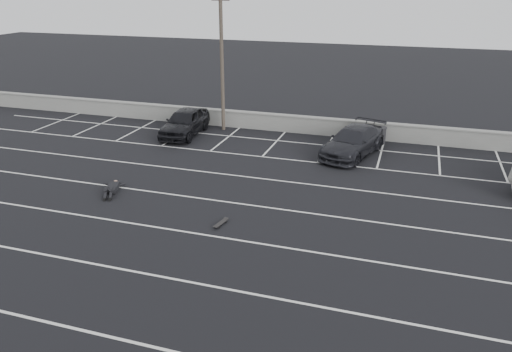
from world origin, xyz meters
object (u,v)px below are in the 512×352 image
(person, at_px, (113,185))
(skateboard, at_px, (221,223))
(car_right, at_px, (353,142))
(car_left, at_px, (185,122))
(utility_pole, at_px, (222,62))
(trash_bin, at_px, (381,135))

(person, bearing_deg, skateboard, -36.76)
(car_right, bearing_deg, car_left, -167.24)
(utility_pole, xyz_separation_m, person, (-1.23, -10.51, -3.94))
(trash_bin, bearing_deg, car_left, -170.82)
(car_right, distance_m, person, 12.59)
(car_left, xyz_separation_m, person, (0.58, -8.75, -0.55))
(utility_pole, bearing_deg, person, -96.68)
(car_left, bearing_deg, person, -89.47)
(person, height_order, skateboard, person)
(car_right, bearing_deg, utility_pole, -179.65)
(utility_pole, relative_size, trash_bin, 8.52)
(car_left, xyz_separation_m, skateboard, (6.45, -10.50, -0.73))
(car_left, relative_size, person, 1.79)
(car_left, distance_m, car_right, 10.19)
(car_right, height_order, trash_bin, car_right)
(car_right, bearing_deg, skateboard, -94.40)
(car_left, bearing_deg, utility_pole, 41.08)
(person, relative_size, skateboard, 3.39)
(utility_pole, bearing_deg, car_right, -15.90)
(utility_pole, xyz_separation_m, trash_bin, (9.64, 0.09, -3.69))
(person, bearing_deg, car_left, 73.58)
(person, bearing_deg, car_right, 20.06)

